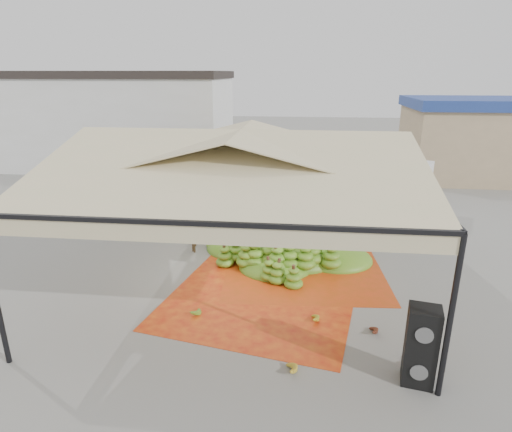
# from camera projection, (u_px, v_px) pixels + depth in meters

# --- Properties ---
(ground) EXTENTS (90.00, 90.00, 0.00)m
(ground) POSITION_uv_depth(u_px,v_px,m) (243.00, 278.00, 11.63)
(ground) COLOR slate
(ground) RESTS_ON ground
(canopy_tent) EXTENTS (8.10, 8.10, 4.00)m
(canopy_tent) POSITION_uv_depth(u_px,v_px,m) (241.00, 158.00, 10.57)
(canopy_tent) COLOR black
(canopy_tent) RESTS_ON ground
(building_white) EXTENTS (14.30, 6.30, 5.40)m
(building_white) POSITION_uv_depth(u_px,v_px,m) (107.00, 119.00, 24.99)
(building_white) COLOR silver
(building_white) RESTS_ON ground
(building_tan) EXTENTS (6.30, 5.30, 4.10)m
(building_tan) POSITION_uv_depth(u_px,v_px,m) (468.00, 138.00, 22.16)
(building_tan) COLOR tan
(building_tan) RESTS_ON ground
(tarp_left) EXTENTS (5.20, 5.04, 0.01)m
(tarp_left) POSITION_uv_depth(u_px,v_px,m) (260.00, 300.00, 10.52)
(tarp_left) COLOR #D76114
(tarp_left) RESTS_ON ground
(tarp_right) EXTENTS (4.68, 4.88, 0.01)m
(tarp_right) POSITION_uv_depth(u_px,v_px,m) (303.00, 265.00, 12.40)
(tarp_right) COLOR red
(tarp_right) RESTS_ON ground
(banana_heap) EXTENTS (6.40, 5.77, 1.14)m
(banana_heap) POSITION_uv_depth(u_px,v_px,m) (291.00, 238.00, 12.95)
(banana_heap) COLOR #377E1A
(banana_heap) RESTS_ON ground
(hand_yellow_a) EXTENTS (0.46, 0.38, 0.20)m
(hand_yellow_a) POSITION_uv_depth(u_px,v_px,m) (312.00, 317.00, 9.62)
(hand_yellow_a) COLOR #ADAB22
(hand_yellow_a) RESTS_ON ground
(hand_yellow_b) EXTENTS (0.57, 0.50, 0.22)m
(hand_yellow_b) POSITION_uv_depth(u_px,v_px,m) (287.00, 367.00, 7.96)
(hand_yellow_b) COLOR gold
(hand_yellow_b) RESTS_ON ground
(hand_red_a) EXTENTS (0.54, 0.46, 0.22)m
(hand_red_a) POSITION_uv_depth(u_px,v_px,m) (410.00, 359.00, 8.20)
(hand_red_a) COLOR #582514
(hand_red_a) RESTS_ON ground
(hand_red_b) EXTENTS (0.43, 0.36, 0.19)m
(hand_red_b) POSITION_uv_depth(u_px,v_px,m) (370.00, 329.00, 9.17)
(hand_red_b) COLOR #623016
(hand_red_b) RESTS_ON ground
(hand_green) EXTENTS (0.54, 0.49, 0.20)m
(hand_green) POSITION_uv_depth(u_px,v_px,m) (194.00, 310.00, 9.91)
(hand_green) COLOR #43841B
(hand_green) RESTS_ON ground
(hanging_bunches) EXTENTS (3.24, 0.24, 0.20)m
(hanging_bunches) POSITION_uv_depth(u_px,v_px,m) (227.00, 185.00, 10.76)
(hanging_bunches) COLOR #487217
(hanging_bunches) RESTS_ON ground
(speaker_stack) EXTENTS (0.63, 0.57, 1.51)m
(speaker_stack) POSITION_uv_depth(u_px,v_px,m) (421.00, 346.00, 7.51)
(speaker_stack) COLOR black
(speaker_stack) RESTS_ON ground
(banana_leaves) EXTENTS (0.96, 1.36, 3.70)m
(banana_leaves) POSITION_uv_depth(u_px,v_px,m) (186.00, 251.00, 13.43)
(banana_leaves) COLOR #267820
(banana_leaves) RESTS_ON ground
(vendor) EXTENTS (0.64, 0.52, 1.54)m
(vendor) POSITION_uv_depth(u_px,v_px,m) (255.00, 197.00, 16.43)
(vendor) COLOR gray
(vendor) RESTS_ON ground
(truck_left) EXTENTS (6.36, 2.38, 2.16)m
(truck_left) POSITION_uv_depth(u_px,v_px,m) (233.00, 163.00, 19.84)
(truck_left) COLOR #4C3919
(truck_left) RESTS_ON ground
(truck_right) EXTENTS (6.23, 3.99, 2.03)m
(truck_right) POSITION_uv_depth(u_px,v_px,m) (358.00, 178.00, 17.34)
(truck_right) COLOR #513B1B
(truck_right) RESTS_ON ground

